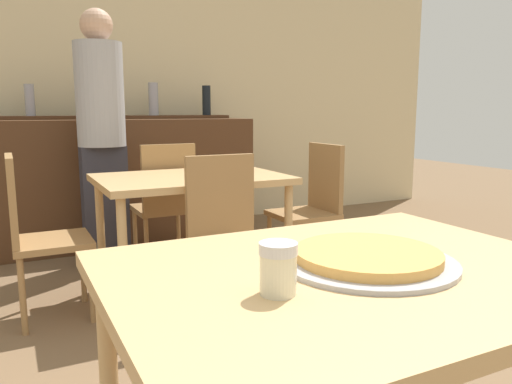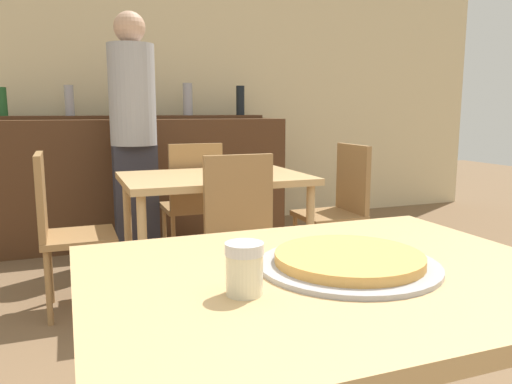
{
  "view_description": "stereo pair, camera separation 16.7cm",
  "coord_description": "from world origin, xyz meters",
  "px_view_note": "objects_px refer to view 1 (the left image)",
  "views": [
    {
      "loc": [
        -0.72,
        -0.92,
        1.15
      ],
      "look_at": [
        0.03,
        0.55,
        0.87
      ],
      "focal_mm": 35.0,
      "sensor_mm": 36.0,
      "label": 1
    },
    {
      "loc": [
        -0.56,
        -0.99,
        1.15
      ],
      "look_at": [
        0.03,
        0.55,
        0.87
      ],
      "focal_mm": 35.0,
      "sensor_mm": 36.0,
      "label": 2
    }
  ],
  "objects_px": {
    "chair_far_side_back": "(166,199)",
    "person_standing": "(102,128)",
    "cheese_shaker": "(278,268)",
    "chair_far_side_right": "(313,201)",
    "chair_far_side_front": "(228,233)",
    "pizza_tray": "(368,258)",
    "chair_far_side_left": "(35,228)"
  },
  "relations": [
    {
      "from": "chair_far_side_front",
      "to": "pizza_tray",
      "type": "relative_size",
      "value": 2.11
    },
    {
      "from": "chair_far_side_front",
      "to": "chair_far_side_right",
      "type": "xyz_separation_m",
      "value": [
        0.89,
        0.56,
        0.0
      ]
    },
    {
      "from": "chair_far_side_back",
      "to": "chair_far_side_left",
      "type": "height_order",
      "value": "same"
    },
    {
      "from": "chair_far_side_left",
      "to": "pizza_tray",
      "type": "xyz_separation_m",
      "value": [
        0.66,
        -1.94,
        0.27
      ]
    },
    {
      "from": "cheese_shaker",
      "to": "person_standing",
      "type": "height_order",
      "value": "person_standing"
    },
    {
      "from": "chair_far_side_front",
      "to": "cheese_shaker",
      "type": "relative_size",
      "value": 8.45
    },
    {
      "from": "chair_far_side_back",
      "to": "pizza_tray",
      "type": "relative_size",
      "value": 2.11
    },
    {
      "from": "pizza_tray",
      "to": "chair_far_side_back",
      "type": "bearing_deg",
      "value": 84.73
    },
    {
      "from": "chair_far_side_right",
      "to": "chair_far_side_back",
      "type": "bearing_deg",
      "value": -122.16
    },
    {
      "from": "chair_far_side_left",
      "to": "cheese_shaker",
      "type": "bearing_deg",
      "value": -169.69
    },
    {
      "from": "pizza_tray",
      "to": "cheese_shaker",
      "type": "bearing_deg",
      "value": -166.0
    },
    {
      "from": "chair_far_side_back",
      "to": "person_standing",
      "type": "distance_m",
      "value": 0.7
    },
    {
      "from": "chair_far_side_left",
      "to": "chair_far_side_right",
      "type": "xyz_separation_m",
      "value": [
        1.78,
        0.0,
        0.0
      ]
    },
    {
      "from": "chair_far_side_left",
      "to": "person_standing",
      "type": "height_order",
      "value": "person_standing"
    },
    {
      "from": "chair_far_side_right",
      "to": "person_standing",
      "type": "xyz_separation_m",
      "value": [
        -1.25,
        0.89,
        0.49
      ]
    },
    {
      "from": "chair_far_side_left",
      "to": "chair_far_side_back",
      "type": "bearing_deg",
      "value": -57.84
    },
    {
      "from": "person_standing",
      "to": "chair_far_side_left",
      "type": "bearing_deg",
      "value": -120.43
    },
    {
      "from": "chair_far_side_left",
      "to": "pizza_tray",
      "type": "distance_m",
      "value": 2.07
    },
    {
      "from": "chair_far_side_left",
      "to": "pizza_tray",
      "type": "relative_size",
      "value": 2.11
    },
    {
      "from": "chair_far_side_back",
      "to": "chair_far_side_right",
      "type": "height_order",
      "value": "same"
    },
    {
      "from": "chair_far_side_left",
      "to": "pizza_tray",
      "type": "bearing_deg",
      "value": -161.3
    },
    {
      "from": "chair_far_side_front",
      "to": "chair_far_side_left",
      "type": "xyz_separation_m",
      "value": [
        -0.89,
        0.56,
        0.0
      ]
    },
    {
      "from": "chair_far_side_right",
      "to": "cheese_shaker",
      "type": "xyz_separation_m",
      "value": [
        -1.41,
        -2.02,
        0.31
      ]
    },
    {
      "from": "pizza_tray",
      "to": "cheese_shaker",
      "type": "distance_m",
      "value": 0.3
    },
    {
      "from": "chair_far_side_back",
      "to": "person_standing",
      "type": "relative_size",
      "value": 0.49
    },
    {
      "from": "chair_far_side_front",
      "to": "pizza_tray",
      "type": "height_order",
      "value": "chair_far_side_front"
    },
    {
      "from": "chair_far_side_front",
      "to": "chair_far_side_right",
      "type": "distance_m",
      "value": 1.05
    },
    {
      "from": "chair_far_side_back",
      "to": "pizza_tray",
      "type": "distance_m",
      "value": 2.53
    },
    {
      "from": "chair_far_side_back",
      "to": "cheese_shaker",
      "type": "distance_m",
      "value": 2.64
    },
    {
      "from": "chair_far_side_back",
      "to": "chair_far_side_right",
      "type": "distance_m",
      "value": 1.05
    },
    {
      "from": "chair_far_side_back",
      "to": "cheese_shaker",
      "type": "height_order",
      "value": "chair_far_side_back"
    },
    {
      "from": "chair_far_side_back",
      "to": "chair_far_side_left",
      "type": "xyz_separation_m",
      "value": [
        -0.89,
        -0.56,
        0.0
      ]
    }
  ]
}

